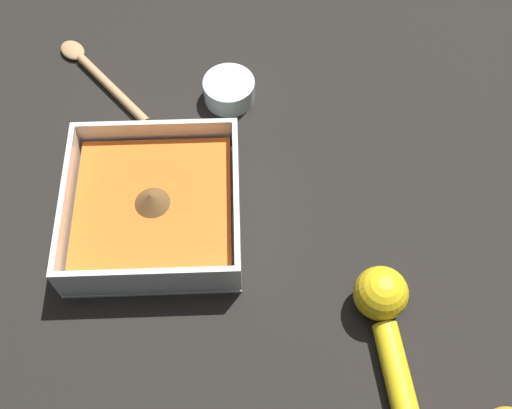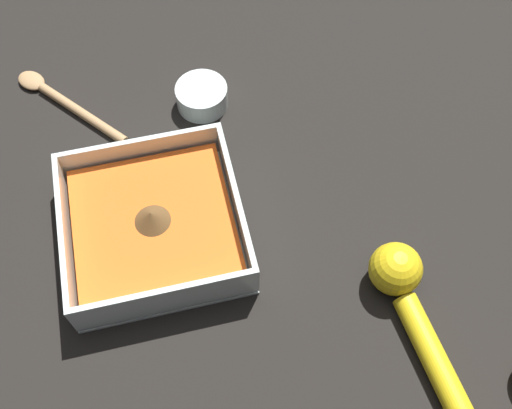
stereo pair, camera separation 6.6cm
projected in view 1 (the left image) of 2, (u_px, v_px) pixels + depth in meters
ground_plane at (150, 206)px, 0.69m from camera, size 4.00×4.00×0.00m
square_dish at (154, 209)px, 0.67m from camera, size 0.19×0.19×0.06m
spice_bowl at (229, 90)px, 0.76m from camera, size 0.07×0.07×0.03m
lemon_squeezer at (389, 332)px, 0.59m from camera, size 0.21×0.06×0.06m
wooden_spoon at (98, 75)px, 0.79m from camera, size 0.16×0.14×0.01m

